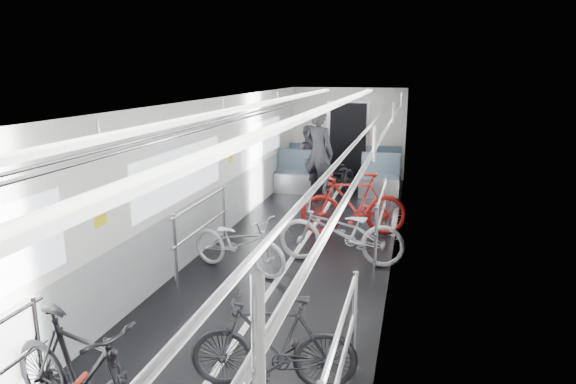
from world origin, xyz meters
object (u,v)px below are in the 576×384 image
person_standing (319,153)px  person_seated (307,157)px  bike_right_mid (341,232)px  bike_left_far (239,243)px  bike_right_far (354,204)px  bike_aisle (340,178)px  bike_right_near (273,343)px  bike_left_mid (83,376)px

person_standing → person_seated: 0.79m
bike_right_mid → person_standing: person_standing is taller
bike_left_far → person_standing: (0.25, 4.81, 0.58)m
bike_right_mid → person_standing: (-1.13, 4.15, 0.50)m
bike_right_mid → bike_right_far: (0.02, 1.43, 0.06)m
bike_right_far → person_standing: size_ratio=0.93×
bike_left_far → bike_aisle: 4.87m
bike_aisle → person_standing: 0.76m
person_seated → person_standing: bearing=114.3°
bike_right_near → bike_left_mid: bearing=-63.8°
person_standing → person_seated: bearing=-39.7°
bike_right_near → bike_aisle: bearing=173.4°
bike_left_far → bike_right_near: 2.89m
bike_left_mid → bike_right_far: size_ratio=0.93×
bike_left_far → bike_aisle: bike_aisle is taller
bike_left_mid → bike_aisle: size_ratio=1.06×
bike_right_far → bike_aisle: (-0.65, 2.72, -0.13)m
bike_left_mid → bike_right_mid: 4.45m
bike_right_far → bike_aisle: bearing=-178.0°
bike_left_mid → bike_right_near: bike_left_mid is taller
bike_left_mid → bike_aisle: 8.40m
bike_right_mid → person_standing: size_ratio=0.95×
bike_left_far → bike_right_near: bearing=-136.7°
bike_right_far → bike_right_near: bearing=-13.3°
bike_right_mid → bike_right_near: bearing=-1.9°
bike_right_mid → bike_right_far: bike_right_far is taller
bike_right_far → bike_right_mid: bearing=-12.2°
bike_left_mid → bike_right_near: 1.59m
bike_right_mid → person_seated: size_ratio=1.21×
bike_left_mid → person_standing: person_standing is taller
bike_right_far → person_seated: (-1.55, 3.37, 0.22)m
bike_right_near → bike_aisle: (-0.50, 7.41, -0.03)m
bike_right_mid → bike_left_far: bearing=-64.1°
bike_left_far → bike_aisle: bearing=8.9°
bike_left_mid → bike_right_far: (1.42, 5.64, 0.04)m
person_seated → bike_left_mid: bearing=83.4°
bike_right_far → bike_left_far: bearing=-45.3°
person_standing → bike_right_far: bearing=131.5°
bike_left_far → person_seated: bearing=19.3°
bike_right_far → bike_aisle: size_ratio=1.14×
bike_right_near → bike_right_far: size_ratio=0.82×
bike_right_mid → bike_aisle: 4.20m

